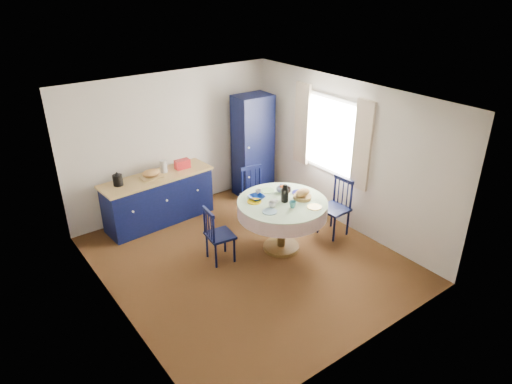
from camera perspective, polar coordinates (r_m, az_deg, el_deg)
floor at (r=7.09m, az=-1.04°, el=-8.41°), size 4.50×4.50×0.00m
ceiling at (r=6.04m, az=-1.24°, el=11.56°), size 4.50×4.50×0.00m
wall_back at (r=8.27m, az=-10.31°, el=6.09°), size 4.00×0.02×2.50m
wall_left at (r=5.68m, az=-17.81°, el=-4.40°), size 0.02×4.50×2.50m
wall_right at (r=7.71m, az=11.09°, el=4.54°), size 0.02×4.50×2.50m
window at (r=7.77m, az=9.41°, el=7.02°), size 0.10×1.74×1.45m
kitchen_counter at (r=8.08m, az=-12.06°, el=-0.75°), size 1.97×0.72×1.10m
pantry_cabinet at (r=8.74m, az=-0.40°, el=5.77°), size 0.70×0.52×1.97m
dining_table at (r=7.01m, az=3.33°, el=-2.08°), size 1.38×1.38×1.12m
chair_left at (r=6.85m, az=-4.81°, el=-5.32°), size 0.43×0.44×0.90m
chair_far at (r=7.93m, az=-0.15°, el=-0.29°), size 0.50×0.48×0.97m
chair_right at (r=7.63m, az=9.95°, el=-1.82°), size 0.43×0.45×0.98m
mug_a at (r=6.75m, az=2.04°, el=-1.58°), size 0.11×0.11×0.09m
mug_b at (r=6.75m, az=4.60°, el=-1.57°), size 0.11×0.11×0.10m
mug_c at (r=7.20m, az=3.95°, el=0.24°), size 0.12×0.12×0.09m
mug_d at (r=7.11m, az=0.30°, el=-0.05°), size 0.10×0.10×0.09m
cobalt_bowl at (r=6.98m, az=0.06°, el=-0.71°), size 0.24×0.24×0.06m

